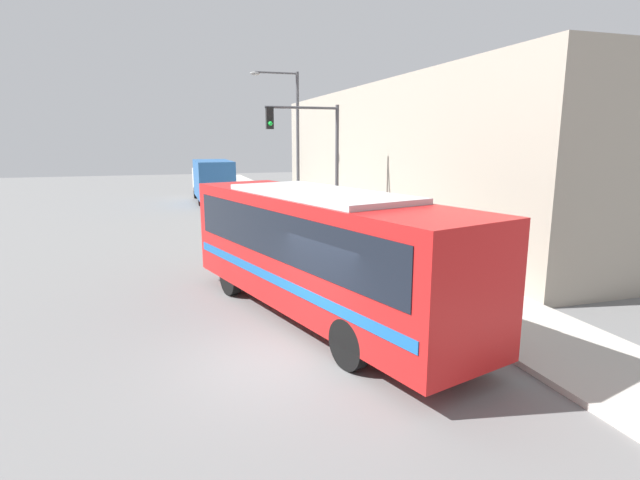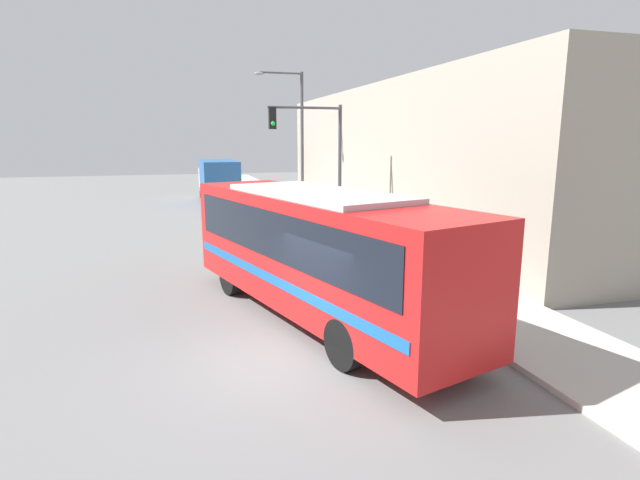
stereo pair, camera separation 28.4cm
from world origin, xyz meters
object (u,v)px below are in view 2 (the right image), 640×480
object	(u,v)px
delivery_truck	(218,179)
street_lamp	(296,133)
city_bus	(316,246)
pedestrian_near_corner	(431,253)
traffic_light_pole	(317,149)
fire_hydrant	(410,270)
parking_meter	(356,229)

from	to	relation	value
delivery_truck	street_lamp	distance (m)	10.84
city_bus	pedestrian_near_corner	world-z (taller)	city_bus
city_bus	traffic_light_pole	world-z (taller)	traffic_light_pole
fire_hydrant	traffic_light_pole	xyz separation A→B (m)	(-0.90, 7.38, 3.63)
city_bus	parking_meter	xyz separation A→B (m)	(3.64, 6.70, -0.91)
traffic_light_pole	pedestrian_near_corner	distance (m)	8.36
delivery_truck	pedestrian_near_corner	bearing A→B (deg)	-80.09
traffic_light_pole	pedestrian_near_corner	xyz separation A→B (m)	(1.44, -7.65, -3.05)
pedestrian_near_corner	parking_meter	bearing A→B (deg)	96.02
delivery_truck	street_lamp	size ratio (longest dim) A/B	1.00
traffic_light_pole	parking_meter	world-z (taller)	traffic_light_pole
street_lamp	traffic_light_pole	bearing A→B (deg)	-96.72
street_lamp	pedestrian_near_corner	distance (m)	15.12
city_bus	pedestrian_near_corner	xyz separation A→B (m)	(4.18, 1.63, -0.84)
city_bus	fire_hydrant	distance (m)	4.34
delivery_truck	street_lamp	world-z (taller)	street_lamp
delivery_truck	pedestrian_near_corner	distance (m)	24.68
parking_meter	street_lamp	world-z (taller)	street_lamp
city_bus	parking_meter	size ratio (longest dim) A/B	7.98
parking_meter	street_lamp	distance (m)	10.31
city_bus	traffic_light_pole	xyz separation A→B (m)	(2.74, 9.28, 2.22)
city_bus	parking_meter	bearing A→B (deg)	45.70
delivery_truck	fire_hydrant	bearing A→B (deg)	-81.23
street_lamp	city_bus	bearing A→B (deg)	-102.36
fire_hydrant	street_lamp	size ratio (longest dim) A/B	0.10
city_bus	fire_hydrant	size ratio (longest dim) A/B	13.42
fire_hydrant	parking_meter	world-z (taller)	parking_meter
traffic_light_pole	parking_meter	size ratio (longest dim) A/B	4.54
parking_meter	pedestrian_near_corner	xyz separation A→B (m)	(0.53, -5.07, 0.08)
fire_hydrant	street_lamp	world-z (taller)	street_lamp
city_bus	delivery_truck	world-z (taller)	city_bus
pedestrian_near_corner	street_lamp	bearing A→B (deg)	92.42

